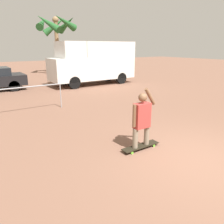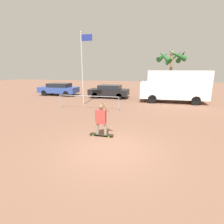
{
  "view_description": "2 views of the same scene",
  "coord_description": "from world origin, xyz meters",
  "px_view_note": "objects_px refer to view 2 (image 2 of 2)",
  "views": [
    {
      "loc": [
        -4.34,
        -2.7,
        2.61
      ],
      "look_at": [
        -1.14,
        2.1,
        0.87
      ],
      "focal_mm": 35.0,
      "sensor_mm": 36.0,
      "label": 1
    },
    {
      "loc": [
        1.53,
        -6.07,
        3.05
      ],
      "look_at": [
        -0.52,
        2.25,
        0.94
      ],
      "focal_mm": 28.0,
      "sensor_mm": 36.0,
      "label": 2
    }
  ],
  "objects_px": {
    "flagpole": "(83,64)",
    "parked_car_blue": "(59,89)",
    "camper_van": "(175,85)",
    "parked_car_black": "(109,91)",
    "person_skateboarder": "(101,118)",
    "palm_tree_near_van": "(172,58)",
    "skateboard": "(101,134)"
  },
  "relations": [
    {
      "from": "person_skateboarder",
      "to": "palm_tree_near_van",
      "type": "xyz_separation_m",
      "value": [
        4.14,
        17.05,
        3.56
      ]
    },
    {
      "from": "skateboard",
      "to": "flagpole",
      "type": "height_order",
      "value": "flagpole"
    },
    {
      "from": "skateboard",
      "to": "camper_van",
      "type": "height_order",
      "value": "camper_van"
    },
    {
      "from": "palm_tree_near_van",
      "to": "person_skateboarder",
      "type": "bearing_deg",
      "value": -103.66
    },
    {
      "from": "parked_car_blue",
      "to": "flagpole",
      "type": "relative_size",
      "value": 0.76
    },
    {
      "from": "skateboard",
      "to": "palm_tree_near_van",
      "type": "height_order",
      "value": "palm_tree_near_van"
    },
    {
      "from": "person_skateboarder",
      "to": "flagpole",
      "type": "relative_size",
      "value": 0.25
    },
    {
      "from": "camper_van",
      "to": "parked_car_black",
      "type": "relative_size",
      "value": 1.41
    },
    {
      "from": "parked_car_blue",
      "to": "camper_van",
      "type": "bearing_deg",
      "value": -7.14
    },
    {
      "from": "flagpole",
      "to": "parked_car_blue",
      "type": "bearing_deg",
      "value": 138.9
    },
    {
      "from": "camper_van",
      "to": "parked_car_black",
      "type": "xyz_separation_m",
      "value": [
        -6.61,
        1.22,
        -0.84
      ]
    },
    {
      "from": "skateboard",
      "to": "parked_car_blue",
      "type": "distance_m",
      "value": 14.43
    },
    {
      "from": "camper_van",
      "to": "parked_car_blue",
      "type": "xyz_separation_m",
      "value": [
        -12.93,
        1.62,
        -0.82
      ]
    },
    {
      "from": "skateboard",
      "to": "camper_van",
      "type": "distance_m",
      "value": 10.69
    },
    {
      "from": "skateboard",
      "to": "camper_van",
      "type": "xyz_separation_m",
      "value": [
        4.08,
        9.77,
        1.51
      ]
    },
    {
      "from": "person_skateboarder",
      "to": "camper_van",
      "type": "bearing_deg",
      "value": 67.3
    },
    {
      "from": "person_skateboarder",
      "to": "palm_tree_near_van",
      "type": "distance_m",
      "value": 17.9
    },
    {
      "from": "flagpole",
      "to": "parked_car_black",
      "type": "bearing_deg",
      "value": 73.29
    },
    {
      "from": "camper_van",
      "to": "flagpole",
      "type": "relative_size",
      "value": 0.98
    },
    {
      "from": "person_skateboarder",
      "to": "parked_car_blue",
      "type": "relative_size",
      "value": 0.34
    },
    {
      "from": "person_skateboarder",
      "to": "flagpole",
      "type": "distance_m",
      "value": 8.29
    },
    {
      "from": "camper_van",
      "to": "palm_tree_near_van",
      "type": "relative_size",
      "value": 1.07
    },
    {
      "from": "skateboard",
      "to": "person_skateboarder",
      "type": "distance_m",
      "value": 0.8
    },
    {
      "from": "skateboard",
      "to": "parked_car_black",
      "type": "xyz_separation_m",
      "value": [
        -2.52,
        10.99,
        0.67
      ]
    },
    {
      "from": "parked_car_blue",
      "to": "palm_tree_near_van",
      "type": "relative_size",
      "value": 0.83
    },
    {
      "from": "skateboard",
      "to": "camper_van",
      "type": "bearing_deg",
      "value": 67.3
    },
    {
      "from": "palm_tree_near_van",
      "to": "flagpole",
      "type": "relative_size",
      "value": 0.91
    },
    {
      "from": "flagpole",
      "to": "skateboard",
      "type": "bearing_deg",
      "value": -61.66
    },
    {
      "from": "parked_car_black",
      "to": "flagpole",
      "type": "relative_size",
      "value": 0.7
    },
    {
      "from": "parked_car_blue",
      "to": "palm_tree_near_van",
      "type": "xyz_separation_m",
      "value": [
        12.98,
        5.67,
        3.67
      ]
    },
    {
      "from": "flagpole",
      "to": "camper_van",
      "type": "bearing_deg",
      "value": 19.89
    },
    {
      "from": "parked_car_black",
      "to": "palm_tree_near_van",
      "type": "xyz_separation_m",
      "value": [
        6.67,
        6.06,
        3.69
      ]
    }
  ]
}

